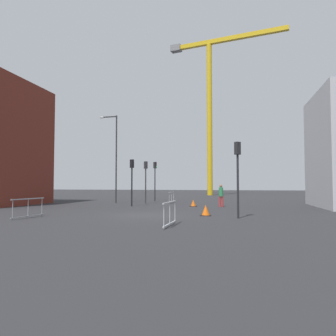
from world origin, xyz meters
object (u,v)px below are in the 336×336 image
construction_crane (212,91)px  traffic_light_corner (132,175)px  traffic_light_near (238,167)px  streetlamp_tall (114,152)px  traffic_cone_striped (193,203)px  traffic_cone_on_verge (206,211)px  pedestrian_walking (221,194)px  traffic_light_far (155,175)px  traffic_light_verge (146,175)px

construction_crane → traffic_light_corner: size_ratio=6.72×
traffic_light_near → traffic_light_corner: 11.75m
construction_crane → streetlamp_tall: 27.89m
construction_crane → traffic_cone_striped: (0.23, -27.04, -17.17)m
construction_crane → traffic_cone_on_verge: 38.67m
traffic_light_corner → traffic_light_near: bearing=-42.4°
pedestrian_walking → streetlamp_tall: bearing=162.3°
streetlamp_tall → construction_crane: bearing=71.2°
traffic_cone_striped → streetlamp_tall: bearing=157.7°
streetlamp_tall → traffic_light_far: size_ratio=2.02×
streetlamp_tall → traffic_light_near: (11.86, -12.11, -2.23)m
traffic_light_corner → traffic_cone_striped: size_ratio=6.93×
traffic_light_far → traffic_light_corner: 8.62m
traffic_cone_on_verge → streetlamp_tall: bearing=132.3°
traffic_light_far → traffic_light_verge: traffic_light_far is taller
traffic_light_verge → pedestrian_walking: 8.31m
traffic_light_far → traffic_light_corner: traffic_light_far is taller
traffic_light_verge → traffic_cone_striped: bearing=-34.5°
streetlamp_tall → traffic_cone_striped: bearing=-22.3°
construction_crane → streetlamp_tall: size_ratio=3.04×
pedestrian_walking → traffic_cone_on_verge: bearing=-94.3°
traffic_light_far → traffic_cone_on_verge: (6.96, -15.40, -2.57)m
streetlamp_tall → pedestrian_walking: (10.56, -3.38, -3.95)m
traffic_light_near → pedestrian_walking: (-1.30, 8.73, -1.72)m
streetlamp_tall → traffic_cone_striped: streetlamp_tall is taller
streetlamp_tall → traffic_cone_on_verge: 15.57m
traffic_light_near → construction_crane: bearing=96.1°
traffic_light_verge → traffic_light_corner: (-0.01, -4.28, -0.08)m
traffic_light_corner → traffic_cone_striped: bearing=8.8°
traffic_light_near → traffic_cone_on_verge: (-1.87, 1.14, -2.50)m
traffic_light_far → traffic_light_verge: 4.34m
traffic_cone_striped → construction_crane: bearing=90.5°
construction_crane → traffic_cone_striped: 32.03m
traffic_light_near → traffic_cone_striped: size_ratio=7.37×
traffic_light_verge → pedestrian_walking: (7.36, -3.48, -1.65)m
traffic_cone_on_verge → pedestrian_walking: bearing=85.7°
construction_crane → streetlamp_tall: bearing=-108.8°
traffic_light_near → traffic_cone_on_verge: 3.32m
streetlamp_tall → traffic_light_near: bearing=-45.6°
construction_crane → traffic_light_corner: bearing=-99.9°
traffic_light_verge → traffic_cone_striped: size_ratio=7.16×
traffic_light_verge → traffic_cone_on_verge: bearing=-58.4°
construction_crane → traffic_cone_striped: construction_crane is taller
traffic_light_far → traffic_light_near: (8.83, -16.54, -0.07)m
streetlamp_tall → traffic_light_corner: (3.19, -4.19, -2.38)m
construction_crane → traffic_light_near: 38.82m
construction_crane → pedestrian_walking: construction_crane is taller
streetlamp_tall → pedestrian_walking: size_ratio=4.76×
traffic_light_near → traffic_cone_on_verge: size_ratio=6.57×
pedestrian_walking → traffic_cone_striped: pedestrian_walking is taller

